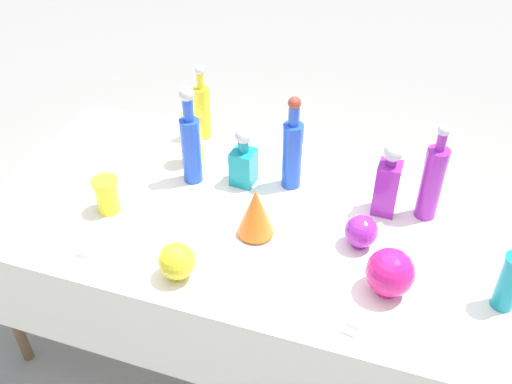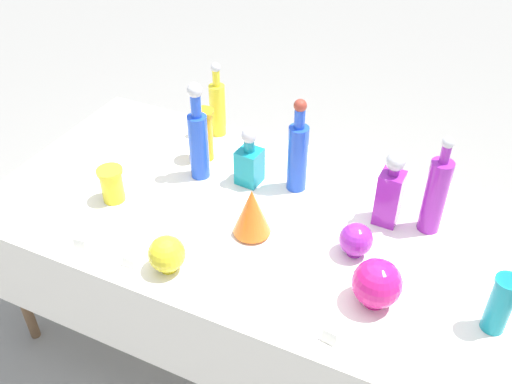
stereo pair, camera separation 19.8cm
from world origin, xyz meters
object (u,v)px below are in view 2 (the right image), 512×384
(tall_bottle_0, at_px, (198,139))
(tall_bottle_1, at_px, (217,106))
(round_bowl_0, at_px, (356,240))
(square_decanter_0, at_px, (249,160))
(slender_vase_1, at_px, (204,133))
(fluted_vase_0, at_px, (252,212))
(slender_vase_0, at_px, (501,303))
(tall_bottle_3, at_px, (298,153))
(round_bowl_1, at_px, (167,254))
(round_bowl_2, at_px, (377,283))
(square_decanter_1, at_px, (390,192))
(slender_vase_2, at_px, (112,183))
(tall_bottle_2, at_px, (436,193))

(tall_bottle_0, bearing_deg, tall_bottle_1, 105.46)
(round_bowl_0, bearing_deg, tall_bottle_1, 148.44)
(square_decanter_0, height_order, round_bowl_0, square_decanter_0)
(square_decanter_0, bearing_deg, slender_vase_1, 163.66)
(tall_bottle_1, bearing_deg, fluted_vase_0, -51.74)
(square_decanter_0, distance_m, fluted_vase_0, 0.32)
(slender_vase_0, bearing_deg, tall_bottle_3, 153.77)
(round_bowl_1, xyz_separation_m, round_bowl_2, (0.67, 0.16, 0.02))
(tall_bottle_0, relative_size, tall_bottle_3, 1.06)
(square_decanter_1, distance_m, round_bowl_1, 0.83)
(slender_vase_2, bearing_deg, round_bowl_2, -4.15)
(square_decanter_0, distance_m, slender_vase_2, 0.54)
(tall_bottle_0, bearing_deg, tall_bottle_2, 4.44)
(tall_bottle_2, bearing_deg, slender_vase_1, 177.18)
(tall_bottle_1, bearing_deg, tall_bottle_0, -74.54)
(tall_bottle_1, xyz_separation_m, slender_vase_0, (1.29, -0.63, -0.03))
(square_decanter_0, xyz_separation_m, round_bowl_0, (0.52, -0.22, -0.04))
(round_bowl_2, bearing_deg, tall_bottle_2, 79.70)
(slender_vase_2, bearing_deg, tall_bottle_1, 77.21)
(tall_bottle_2, bearing_deg, tall_bottle_3, 177.71)
(tall_bottle_0, xyz_separation_m, round_bowl_1, (0.17, -0.52, -0.11))
(tall_bottle_0, bearing_deg, square_decanter_1, 3.28)
(tall_bottle_2, height_order, round_bowl_1, tall_bottle_2)
(tall_bottle_1, relative_size, square_decanter_1, 1.15)
(slender_vase_0, bearing_deg, tall_bottle_2, 126.15)
(round_bowl_0, bearing_deg, round_bowl_2, -56.36)
(slender_vase_2, xyz_separation_m, round_bowl_2, (1.07, -0.08, 0.01))
(tall_bottle_2, xyz_separation_m, tall_bottle_3, (-0.53, 0.02, 0.00))
(slender_vase_1, relative_size, round_bowl_0, 1.87)
(tall_bottle_1, relative_size, slender_vase_0, 1.69)
(round_bowl_0, height_order, round_bowl_2, round_bowl_2)
(tall_bottle_3, relative_size, slender_vase_1, 1.70)
(tall_bottle_0, distance_m, slender_vase_1, 0.14)
(square_decanter_0, relative_size, fluted_vase_0, 1.29)
(tall_bottle_0, xyz_separation_m, slender_vase_0, (1.20, -0.31, -0.07))
(tall_bottle_1, distance_m, round_bowl_1, 0.88)
(tall_bottle_3, relative_size, round_bowl_1, 2.96)
(round_bowl_0, relative_size, round_bowl_2, 0.76)
(slender_vase_0, xyz_separation_m, round_bowl_1, (-1.03, -0.21, -0.04))
(tall_bottle_3, height_order, round_bowl_1, tall_bottle_3)
(slender_vase_0, relative_size, slender_vase_1, 0.88)
(slender_vase_2, relative_size, round_bowl_1, 1.06)
(square_decanter_0, relative_size, slender_vase_2, 1.79)
(tall_bottle_0, bearing_deg, slender_vase_2, -128.37)
(tall_bottle_3, xyz_separation_m, fluted_vase_0, (-0.04, -0.33, -0.06))
(slender_vase_2, bearing_deg, slender_vase_0, -0.81)
(round_bowl_1, bearing_deg, square_decanter_1, 43.29)
(round_bowl_1, bearing_deg, round_bowl_2, 13.08)
(fluted_vase_0, height_order, round_bowl_0, fluted_vase_0)
(square_decanter_1, height_order, slender_vase_0, square_decanter_1)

